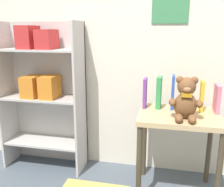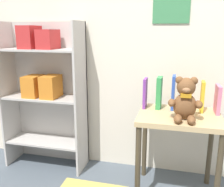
# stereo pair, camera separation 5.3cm
# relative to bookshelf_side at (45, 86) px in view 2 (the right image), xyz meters

# --- Properties ---
(wall_back) EXTENTS (4.80, 0.07, 2.50)m
(wall_back) POSITION_rel_bookshelf_side_xyz_m (0.92, 0.16, 0.49)
(wall_back) COLOR silver
(wall_back) RESTS_ON ground_plane
(bookshelf_side) EXTENTS (0.73, 0.29, 1.32)m
(bookshelf_side) POSITION_rel_bookshelf_side_xyz_m (0.00, 0.00, 0.00)
(bookshelf_side) COLOR #BCB7B2
(bookshelf_side) RESTS_ON ground_plane
(display_table) EXTENTS (0.59, 0.47, 0.65)m
(display_table) POSITION_rel_bookshelf_side_xyz_m (1.18, -0.21, -0.22)
(display_table) COLOR tan
(display_table) RESTS_ON ground_plane
(teddy_bear) EXTENTS (0.23, 0.21, 0.29)m
(teddy_bear) POSITION_rel_bookshelf_side_xyz_m (1.21, -0.31, 0.03)
(teddy_bear) COLOR brown
(teddy_bear) RESTS_ON display_table
(book_standing_purple) EXTENTS (0.02, 0.11, 0.23)m
(book_standing_purple) POSITION_rel_bookshelf_side_xyz_m (0.92, -0.10, 0.01)
(book_standing_purple) COLOR purple
(book_standing_purple) RESTS_ON display_table
(book_standing_green) EXTENTS (0.04, 0.12, 0.25)m
(book_standing_green) POSITION_rel_bookshelf_side_xyz_m (1.02, -0.09, 0.02)
(book_standing_green) COLOR #33934C
(book_standing_green) RESTS_ON display_table
(book_standing_blue) EXTENTS (0.03, 0.12, 0.26)m
(book_standing_blue) POSITION_rel_bookshelf_side_xyz_m (1.13, -0.08, 0.02)
(book_standing_blue) COLOR #2D51B7
(book_standing_blue) RESTS_ON display_table
(book_standing_orange) EXTENTS (0.04, 0.11, 0.22)m
(book_standing_orange) POSITION_rel_bookshelf_side_xyz_m (1.24, -0.08, 0.00)
(book_standing_orange) COLOR orange
(book_standing_orange) RESTS_ON display_table
(book_standing_yellow) EXTENTS (0.03, 0.11, 0.23)m
(book_standing_yellow) POSITION_rel_bookshelf_side_xyz_m (1.34, -0.09, 0.01)
(book_standing_yellow) COLOR gold
(book_standing_yellow) RESTS_ON display_table
(book_standing_pink) EXTENTS (0.03, 0.15, 0.21)m
(book_standing_pink) POSITION_rel_bookshelf_side_xyz_m (1.45, -0.11, -0.00)
(book_standing_pink) COLOR #D17093
(book_standing_pink) RESTS_ON display_table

